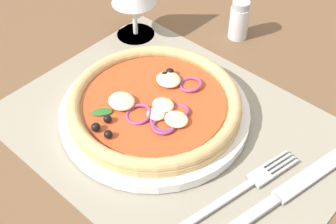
% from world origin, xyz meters
% --- Properties ---
extents(ground_plane, '(1.90, 1.40, 0.02)m').
position_xyz_m(ground_plane, '(0.00, 0.00, -0.01)').
color(ground_plane, brown).
extents(placemat, '(0.45, 0.34, 0.00)m').
position_xyz_m(placemat, '(0.00, 0.00, 0.00)').
color(placemat, gray).
rests_on(placemat, ground_plane).
extents(plate, '(0.26, 0.26, 0.01)m').
position_xyz_m(plate, '(-0.04, -0.00, 0.01)').
color(plate, white).
rests_on(plate, placemat).
extents(pizza, '(0.24, 0.24, 0.03)m').
position_xyz_m(pizza, '(-0.04, -0.00, 0.03)').
color(pizza, tan).
rests_on(pizza, plate).
extents(fork, '(0.05, 0.18, 0.00)m').
position_xyz_m(fork, '(0.13, -0.01, 0.01)').
color(fork, '#B2B5BA').
rests_on(fork, placemat).
extents(knife, '(0.06, 0.20, 0.01)m').
position_xyz_m(knife, '(0.17, 0.01, 0.01)').
color(knife, '#B2B5BA').
rests_on(knife, placemat).
extents(pepper_shaker, '(0.03, 0.03, 0.07)m').
position_xyz_m(pepper_shaker, '(-0.06, 0.23, 0.03)').
color(pepper_shaker, silver).
rests_on(pepper_shaker, ground_plane).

